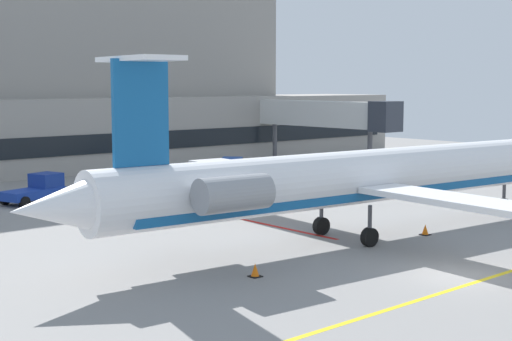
# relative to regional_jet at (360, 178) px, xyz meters

# --- Properties ---
(ground) EXTENTS (120.00, 120.00, 0.11)m
(ground) POSITION_rel_regional_jet_xyz_m (-2.58, -7.56, -3.09)
(ground) COLOR gray
(terminal_building) EXTENTS (79.59, 11.11, 19.09)m
(terminal_building) POSITION_rel_regional_jet_xyz_m (4.01, 38.51, 4.25)
(terminal_building) COLOR gray
(terminal_building) RESTS_ON ground
(jet_bridge_west) EXTENTS (2.40, 16.64, 6.20)m
(jet_bridge_west) POSITION_rel_regional_jet_xyz_m (22.71, 23.42, 1.77)
(jet_bridge_west) COLOR silver
(jet_bridge_west) RESTS_ON ground
(regional_jet) EXTENTS (35.32, 28.38, 8.74)m
(regional_jet) POSITION_rel_regional_jet_xyz_m (0.00, 0.00, 0.00)
(regional_jet) COLOR white
(regional_jet) RESTS_ON ground
(baggage_tug) EXTENTS (4.08, 4.03, 1.78)m
(baggage_tug) POSITION_rel_regional_jet_xyz_m (9.26, 21.47, -2.20)
(baggage_tug) COLOR #1E4CB2
(baggage_tug) RESTS_ON ground
(pushback_tractor) EXTENTS (4.53, 3.08, 1.84)m
(pushback_tractor) POSITION_rel_regional_jet_xyz_m (-7.24, 21.20, -2.18)
(pushback_tractor) COLOR #19389E
(pushback_tractor) RESTS_ON ground
(safety_cone_alpha) EXTENTS (0.47, 0.47, 0.55)m
(safety_cone_alpha) POSITION_rel_regional_jet_xyz_m (10.95, 9.09, -2.80)
(safety_cone_alpha) COLOR orange
(safety_cone_alpha) RESTS_ON ground
(safety_cone_bravo) EXTENTS (0.47, 0.47, 0.55)m
(safety_cone_bravo) POSITION_rel_regional_jet_xyz_m (-8.89, -2.28, -2.80)
(safety_cone_bravo) COLOR orange
(safety_cone_bravo) RESTS_ON ground
(safety_cone_charlie) EXTENTS (0.47, 0.47, 0.55)m
(safety_cone_charlie) POSITION_rel_regional_jet_xyz_m (5.13, 7.99, -2.80)
(safety_cone_charlie) COLOR orange
(safety_cone_charlie) RESTS_ON ground
(safety_cone_delta) EXTENTS (0.47, 0.47, 0.55)m
(safety_cone_delta) POSITION_rel_regional_jet_xyz_m (3.07, -1.77, -2.80)
(safety_cone_delta) COLOR orange
(safety_cone_delta) RESTS_ON ground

